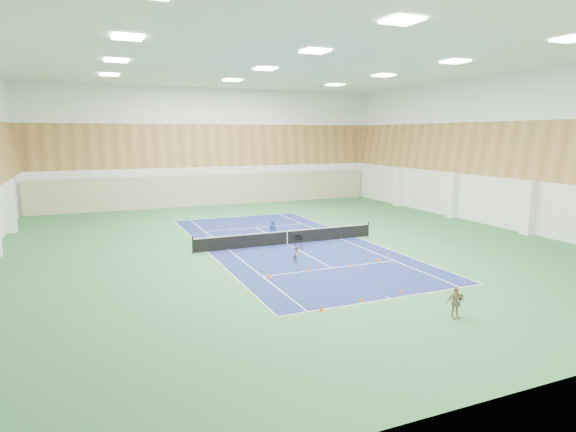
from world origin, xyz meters
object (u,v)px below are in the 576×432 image
(coach, at_px, (272,231))
(child_apron, at_px, (455,302))
(child_court, at_px, (297,254))
(ball_cart, at_px, (298,242))
(tennis_net, at_px, (287,236))

(coach, relative_size, child_apron, 1.19)
(child_court, distance_m, ball_cart, 3.64)
(child_apron, xyz_separation_m, ball_cart, (-0.83, 13.53, -0.23))
(coach, xyz_separation_m, child_apron, (1.75, -15.85, -0.13))
(ball_cart, bearing_deg, tennis_net, 113.76)
(tennis_net, relative_size, coach, 8.14)
(child_court, bearing_deg, tennis_net, 52.06)
(coach, bearing_deg, child_court, 93.44)
(coach, relative_size, child_court, 1.60)
(child_court, height_order, child_apron, child_apron)
(child_court, bearing_deg, child_apron, -98.07)
(coach, distance_m, child_apron, 15.94)
(tennis_net, xyz_separation_m, child_court, (-1.35, -4.56, -0.06))
(child_apron, bearing_deg, child_court, 114.63)
(tennis_net, distance_m, coach, 1.25)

